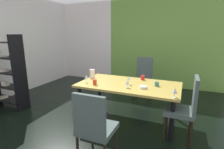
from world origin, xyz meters
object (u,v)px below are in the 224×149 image
object	(u,v)px
wine_glass_near_shelf	(175,91)
cup_center	(157,84)
wine_glass_east	(86,77)
serving_bowl_south	(143,87)
cup_corner	(95,82)
wine_glass_west	(129,78)
wine_glass_left	(127,82)
cup_rear	(143,78)
pitcher_near_window	(92,74)
chair_right_near	(186,106)
dining_table	(129,87)
display_shelf	(4,71)
chair_head_far	(143,76)
chair_head_near	(94,126)

from	to	relation	value
wine_glass_near_shelf	cup_center	xyz separation A→B (m)	(-0.34, 0.49, -0.07)
wine_glass_east	serving_bowl_south	distance (m)	1.11
serving_bowl_south	cup_corner	bearing A→B (deg)	-171.10
wine_glass_west	wine_glass_left	distance (m)	0.21
wine_glass_near_shelf	wine_glass_west	bearing A→B (deg)	155.04
wine_glass_left	cup_rear	size ratio (longest dim) A/B	1.55
wine_glass_left	pitcher_near_window	world-z (taller)	pitcher_near_window
chair_right_near	serving_bowl_south	distance (m)	0.74
dining_table	wine_glass_left	bearing A→B (deg)	-79.25
wine_glass_west	serving_bowl_south	bearing A→B (deg)	-23.88
chair_right_near	cup_corner	bearing A→B (deg)	90.41
chair_right_near	display_shelf	size ratio (longest dim) A/B	0.63
cup_corner	wine_glass_left	bearing A→B (deg)	6.59
dining_table	cup_center	xyz separation A→B (m)	(0.51, 0.07, 0.11)
chair_right_near	cup_rear	bearing A→B (deg)	51.06
display_shelf	pitcher_near_window	xyz separation A→B (m)	(1.93, 0.58, -0.01)
chair_right_near	cup_corner	distance (m)	1.60
wine_glass_left	serving_bowl_south	world-z (taller)	wine_glass_left
wine_glass_east	pitcher_near_window	size ratio (longest dim) A/B	0.88
wine_glass_west	wine_glass_east	bearing A→B (deg)	-166.13
wine_glass_east	dining_table	bearing A→B (deg)	16.39
cup_corner	chair_head_far	bearing A→B (deg)	71.93
wine_glass_east	serving_bowl_south	size ratio (longest dim) A/B	1.25
wine_glass_west	wine_glass_left	size ratio (longest dim) A/B	1.19
wine_glass_near_shelf	cup_center	bearing A→B (deg)	124.44
chair_right_near	wine_glass_west	bearing A→B (deg)	75.51
wine_glass_east	wine_glass_left	world-z (taller)	wine_glass_east
cup_rear	wine_glass_west	bearing A→B (deg)	-111.06
cup_corner	dining_table	bearing A→B (deg)	28.51
chair_head_near	serving_bowl_south	bearing A→B (deg)	74.22
wine_glass_west	serving_bowl_south	size ratio (longest dim) A/B	1.26
display_shelf	cup_center	size ratio (longest dim) A/B	21.19
cup_rear	cup_corner	size ratio (longest dim) A/B	0.93
cup_corner	serving_bowl_south	bearing A→B (deg)	8.90
display_shelf	cup_center	xyz separation A→B (m)	(3.28, 0.55, -0.07)
display_shelf	cup_corner	distance (m)	2.21
display_shelf	wine_glass_near_shelf	bearing A→B (deg)	0.96
chair_head_near	cup_corner	bearing A→B (deg)	117.89
chair_head_far	cup_corner	bearing A→B (deg)	71.93
serving_bowl_south	pitcher_near_window	world-z (taller)	pitcher_near_window
chair_head_far	cup_corner	xyz separation A→B (m)	(-0.54, -1.65, 0.20)
dining_table	cup_rear	xyz separation A→B (m)	(0.17, 0.39, 0.12)
cup_center	cup_corner	distance (m)	1.14
pitcher_near_window	cup_rear	bearing A→B (deg)	16.09
dining_table	chair_head_far	bearing A→B (deg)	91.10
wine_glass_east	cup_rear	xyz separation A→B (m)	(0.96, 0.62, -0.07)
display_shelf	dining_table	bearing A→B (deg)	9.93
dining_table	wine_glass_west	distance (m)	0.20
chair_head_far	wine_glass_west	distance (m)	1.41
chair_head_far	serving_bowl_south	distance (m)	1.56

